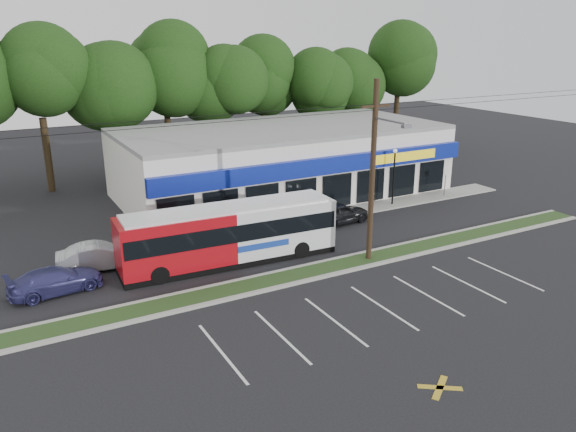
% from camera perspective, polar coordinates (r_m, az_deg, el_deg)
% --- Properties ---
extents(ground, '(120.00, 120.00, 0.00)m').
position_cam_1_polar(ground, '(29.75, 4.66, -6.18)').
color(ground, black).
rests_on(ground, ground).
extents(grass_strip, '(40.00, 1.60, 0.12)m').
position_cam_1_polar(grass_strip, '(30.49, 3.62, -5.41)').
color(grass_strip, '#223616').
rests_on(grass_strip, ground).
extents(curb_south, '(40.00, 0.25, 0.14)m').
position_cam_1_polar(curb_south, '(29.84, 4.50, -5.95)').
color(curb_south, '#9E9E93').
rests_on(curb_south, ground).
extents(curb_north, '(40.00, 0.25, 0.14)m').
position_cam_1_polar(curb_north, '(31.15, 2.78, -4.85)').
color(curb_north, '#9E9E93').
rests_on(curb_north, ground).
extents(sidewalk, '(32.00, 2.20, 0.10)m').
position_cam_1_polar(sidewalk, '(39.33, 3.54, 0.04)').
color(sidewalk, '#9E9E93').
rests_on(sidewalk, ground).
extents(strip_mall, '(25.00, 12.55, 5.30)m').
position_cam_1_polar(strip_mall, '(44.67, -0.62, 5.71)').
color(strip_mall, silver).
rests_on(strip_mall, ground).
extents(utility_pole, '(50.00, 2.77, 10.00)m').
position_cam_1_polar(utility_pole, '(30.33, 8.44, 4.96)').
color(utility_pole, black).
rests_on(utility_pole, ground).
extents(lamp_post, '(0.30, 0.30, 4.25)m').
position_cam_1_polar(lamp_post, '(41.91, 10.72, 4.60)').
color(lamp_post, black).
rests_on(lamp_post, ground).
extents(sign_post, '(0.45, 0.10, 2.23)m').
position_cam_1_polar(sign_post, '(45.29, 15.74, 3.78)').
color(sign_post, '#59595E').
rests_on(sign_post, ground).
extents(tree_line, '(46.76, 6.76, 11.83)m').
position_cam_1_polar(tree_line, '(52.31, -7.55, 13.75)').
color(tree_line, black).
rests_on(tree_line, ground).
extents(metrobus, '(12.25, 3.16, 3.26)m').
position_cam_1_polar(metrobus, '(31.06, -5.96, -1.72)').
color(metrobus, '#A70C15').
rests_on(metrobus, ground).
extents(car_dark, '(4.50, 2.16, 1.48)m').
position_cam_1_polar(car_dark, '(37.70, 5.16, 0.30)').
color(car_dark, black).
rests_on(car_dark, ground).
extents(car_silver, '(4.59, 2.08, 1.46)m').
position_cam_1_polar(car_silver, '(31.99, -18.60, -3.92)').
color(car_silver, '#979A9E').
rests_on(car_silver, ground).
extents(car_blue, '(4.67, 2.38, 1.30)m').
position_cam_1_polar(car_blue, '(29.96, -22.55, -6.05)').
color(car_blue, navy).
rests_on(car_blue, ground).
extents(pedestrian_a, '(0.75, 0.59, 1.80)m').
position_cam_1_polar(pedestrian_a, '(39.27, 8.43, 1.14)').
color(pedestrian_a, silver).
rests_on(pedestrian_a, ground).
extents(pedestrian_b, '(1.02, 0.96, 1.66)m').
position_cam_1_polar(pedestrian_b, '(37.54, 4.62, 0.38)').
color(pedestrian_b, beige).
rests_on(pedestrian_b, ground).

